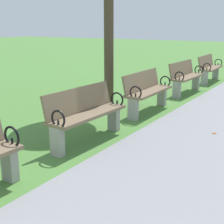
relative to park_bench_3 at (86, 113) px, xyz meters
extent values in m
cube|color=#99968E|center=(0.06, -1.65, -0.26)|extent=(0.20, 0.12, 0.45)
torus|color=black|center=(0.12, -1.63, 0.10)|extent=(0.27, 0.03, 0.27)
cylinder|color=black|center=(0.12, -1.63, 0.02)|extent=(0.03, 0.03, 0.12)
cube|color=#7A664C|center=(0.05, 0.00, -0.01)|extent=(0.49, 1.61, 0.05)
cube|color=#7A664C|center=(-0.14, 0.00, 0.21)|extent=(0.18, 1.60, 0.40)
cube|color=#99968E|center=(0.03, -0.74, -0.26)|extent=(0.20, 0.13, 0.45)
cube|color=#99968E|center=(0.08, 0.74, -0.26)|extent=(0.20, 0.13, 0.45)
torus|color=black|center=(0.09, -0.76, 0.10)|extent=(0.27, 0.04, 0.27)
cylinder|color=black|center=(0.09, -0.76, 0.02)|extent=(0.03, 0.03, 0.12)
torus|color=black|center=(0.14, 0.76, 0.10)|extent=(0.27, 0.04, 0.27)
cylinder|color=black|center=(0.14, 0.76, 0.02)|extent=(0.03, 0.03, 0.12)
cube|color=#7A664C|center=(0.05, 2.23, -0.01)|extent=(0.47, 1.61, 0.05)
cube|color=#7A664C|center=(-0.14, 2.23, 0.21)|extent=(0.15, 1.60, 0.40)
cube|color=#99968E|center=(0.07, 1.49, -0.26)|extent=(0.20, 0.12, 0.45)
cube|color=#99968E|center=(0.04, 2.97, -0.26)|extent=(0.20, 0.12, 0.45)
torus|color=black|center=(0.13, 1.47, 0.10)|extent=(0.27, 0.04, 0.27)
cylinder|color=black|center=(0.13, 1.47, 0.02)|extent=(0.03, 0.03, 0.12)
torus|color=black|center=(0.10, 2.99, 0.10)|extent=(0.27, 0.04, 0.27)
cylinder|color=black|center=(0.10, 2.99, 0.02)|extent=(0.03, 0.03, 0.12)
cube|color=#7A664C|center=(0.05, 4.66, -0.01)|extent=(0.46, 1.61, 0.05)
cube|color=#7A664C|center=(-0.14, 4.66, 0.21)|extent=(0.15, 1.60, 0.40)
cube|color=#99968E|center=(0.04, 3.92, -0.26)|extent=(0.20, 0.12, 0.45)
cube|color=#99968E|center=(0.06, 5.40, -0.26)|extent=(0.20, 0.12, 0.45)
torus|color=black|center=(0.10, 3.89, 0.10)|extent=(0.27, 0.03, 0.27)
cylinder|color=black|center=(0.10, 3.89, 0.02)|extent=(0.03, 0.03, 0.12)
torus|color=black|center=(0.12, 5.41, 0.10)|extent=(0.27, 0.03, 0.27)
cylinder|color=black|center=(0.12, 5.41, 0.02)|extent=(0.03, 0.03, 0.12)
cube|color=#7A664C|center=(0.05, 6.94, -0.01)|extent=(0.49, 1.61, 0.05)
cube|color=#7A664C|center=(-0.14, 6.93, 0.21)|extent=(0.17, 1.60, 0.40)
cube|color=#99968E|center=(0.08, 6.20, -0.26)|extent=(0.20, 0.13, 0.45)
cube|color=#99968E|center=(0.03, 7.68, -0.26)|extent=(0.20, 0.13, 0.45)
torus|color=black|center=(0.14, 6.18, 0.10)|extent=(0.27, 0.04, 0.27)
cylinder|color=black|center=(0.14, 6.18, 0.02)|extent=(0.03, 0.03, 0.12)
torus|color=black|center=(0.09, 7.70, 0.10)|extent=(0.27, 0.04, 0.27)
cylinder|color=black|center=(0.09, 7.70, 0.02)|extent=(0.03, 0.03, 0.12)
cylinder|color=#4C3D2D|center=(-0.96, 2.15, 1.25)|extent=(0.22, 0.22, 3.47)
cylinder|color=#AD6B23|center=(-0.97, 0.26, -0.48)|extent=(0.09, 0.09, 0.00)
cylinder|color=#93511E|center=(1.73, 1.49, -0.46)|extent=(0.11, 0.11, 0.00)
cylinder|color=#93511E|center=(0.04, 8.06, -0.48)|extent=(0.11, 0.11, 0.00)
camera|label=1|loc=(3.12, -4.03, 1.41)|focal=51.19mm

